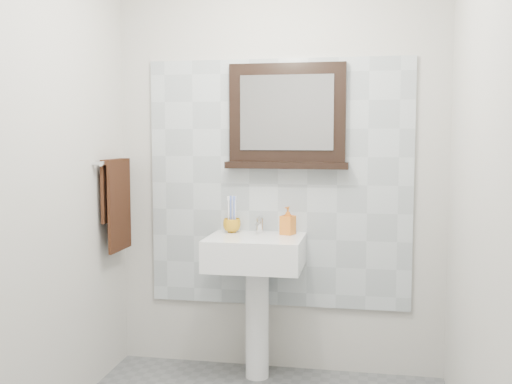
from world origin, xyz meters
TOP-DOWN VIEW (x-y plane):
  - back_wall at (0.00, 1.10)m, footprint 2.00×0.01m
  - front_wall at (0.00, -1.10)m, footprint 2.00×0.01m
  - left_wall at (-1.00, 0.00)m, footprint 0.01×2.20m
  - right_wall at (1.00, 0.00)m, footprint 0.01×2.20m
  - splashback at (0.00, 1.09)m, footprint 1.60×0.02m
  - pedestal_sink at (-0.10, 0.87)m, footprint 0.55×0.44m
  - toothbrush_cup at (-0.27, 0.99)m, footprint 0.11×0.11m
  - toothbrushes at (-0.27, 1.00)m, footprint 0.05×0.04m
  - soap_dispenser at (0.07, 0.98)m, footprint 0.10×0.10m
  - framed_mirror at (0.06, 1.06)m, footprint 0.73×0.11m
  - towel_bar at (-0.95, 0.85)m, footprint 0.07×0.40m
  - hand_towel at (-0.94, 0.85)m, footprint 0.06×0.30m

SIDE VIEW (x-z plane):
  - pedestal_sink at x=-0.10m, z-range 0.20..1.16m
  - toothbrush_cup at x=-0.27m, z-range 0.86..0.94m
  - soap_dispenser at x=0.07m, z-range 0.86..1.03m
  - toothbrushes at x=-0.27m, z-range 0.88..1.09m
  - hand_towel at x=-0.94m, z-range 0.80..1.35m
  - splashback at x=0.00m, z-range 0.40..1.90m
  - back_wall at x=0.00m, z-range 0.00..2.50m
  - front_wall at x=0.00m, z-range 0.00..2.50m
  - left_wall at x=-1.00m, z-range 0.00..2.50m
  - right_wall at x=1.00m, z-range 0.00..2.50m
  - towel_bar at x=-0.95m, z-range 1.27..1.30m
  - framed_mirror at x=0.06m, z-range 1.23..1.86m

